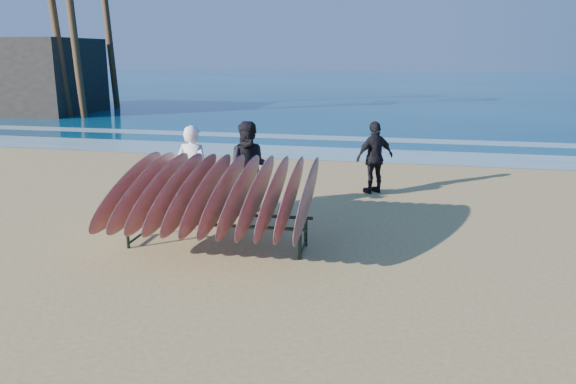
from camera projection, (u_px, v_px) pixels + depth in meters
name	position (u px, v px, depth m)	size (l,w,h in m)	color
ground	(277.00, 261.00, 8.95)	(120.00, 120.00, 0.00)	tan
ocean	(398.00, 84.00, 61.02)	(160.00, 160.00, 0.00)	navy
foam_near	(350.00, 154.00, 18.42)	(160.00, 160.00, 0.00)	white
foam_far	(360.00, 139.00, 21.73)	(160.00, 160.00, 0.00)	white
surfboard_rack	(216.00, 193.00, 9.39)	(3.30, 3.12, 1.60)	black
person_white	(193.00, 172.00, 11.22)	(0.68, 0.45, 1.86)	white
person_dark_a	(250.00, 168.00, 11.44)	(0.93, 0.72, 1.91)	black
person_dark_b	(375.00, 157.00, 13.18)	(1.00, 0.42, 1.70)	black
building	(11.00, 76.00, 31.26)	(9.06, 5.03, 4.03)	#2D2823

